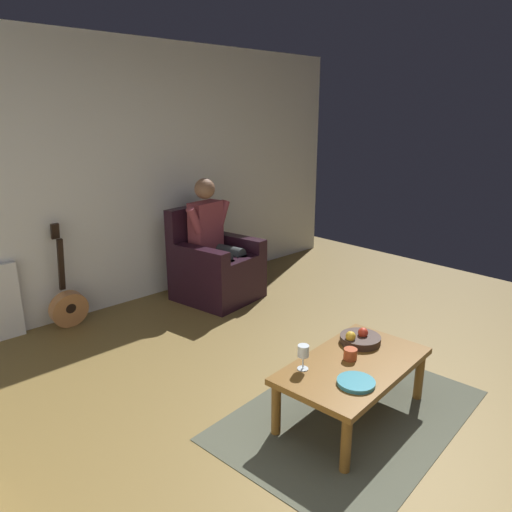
% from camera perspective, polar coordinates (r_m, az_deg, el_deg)
% --- Properties ---
extents(ground_plane, '(7.43, 7.43, 0.00)m').
position_cam_1_polar(ground_plane, '(3.13, 13.47, -21.59)').
color(ground_plane, brown).
extents(wall_back, '(6.37, 0.06, 2.61)m').
position_cam_1_polar(wall_back, '(4.91, -17.70, 8.80)').
color(wall_back, silver).
rests_on(wall_back, ground).
extents(rug, '(1.85, 1.34, 0.01)m').
position_cam_1_polar(rug, '(3.40, 11.15, -17.93)').
color(rug, '#4C4E3E').
rests_on(rug, ground).
extents(armchair, '(0.85, 0.87, 0.97)m').
position_cam_1_polar(armchair, '(5.12, -4.94, -1.39)').
color(armchair, black).
rests_on(armchair, ground).
extents(person_seated, '(0.63, 0.60, 1.27)m').
position_cam_1_polar(person_seated, '(5.02, -5.03, 2.39)').
color(person_seated, '#8F3B44').
rests_on(person_seated, ground).
extents(coffee_table, '(1.10, 0.68, 0.38)m').
position_cam_1_polar(coffee_table, '(3.22, 11.49, -13.10)').
color(coffee_table, brown).
rests_on(coffee_table, ground).
extents(guitar, '(0.34, 0.20, 0.97)m').
position_cam_1_polar(guitar, '(4.78, -21.42, -5.41)').
color(guitar, '#B87846').
rests_on(guitar, ground).
extents(wine_glass_near, '(0.07, 0.07, 0.16)m').
position_cam_1_polar(wine_glass_near, '(3.03, 5.64, -11.37)').
color(wine_glass_near, silver).
rests_on(wine_glass_near, coffee_table).
extents(fruit_bowl, '(0.28, 0.28, 0.11)m').
position_cam_1_polar(fruit_bowl, '(3.44, 12.22, -9.57)').
color(fruit_bowl, '#372720').
rests_on(fruit_bowl, coffee_table).
extents(decorative_dish, '(0.23, 0.23, 0.02)m').
position_cam_1_polar(decorative_dish, '(2.97, 11.80, -14.49)').
color(decorative_dish, teal).
rests_on(decorative_dish, coffee_table).
extents(candle_jar, '(0.09, 0.09, 0.07)m').
position_cam_1_polar(candle_jar, '(3.22, 11.14, -11.36)').
color(candle_jar, '#AE4322').
rests_on(candle_jar, coffee_table).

